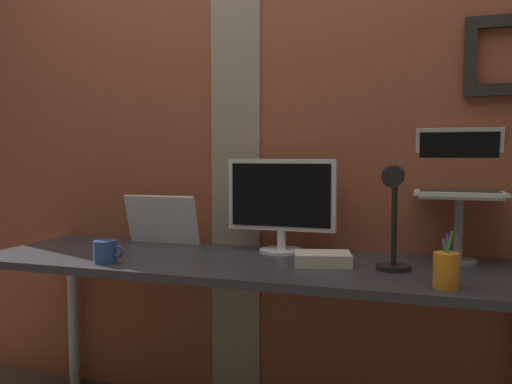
% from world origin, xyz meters
% --- Properties ---
extents(brick_wall_back, '(3.51, 0.16, 2.36)m').
position_xyz_m(brick_wall_back, '(0.00, 0.41, 1.18)').
color(brick_wall_back, brown).
rests_on(brick_wall_back, ground_plane).
extents(desk, '(2.09, 0.62, 0.73)m').
position_xyz_m(desk, '(0.08, 0.04, 0.66)').
color(desk, '#333338').
rests_on(desk, ground_plane).
extents(monitor, '(0.44, 0.18, 0.38)m').
position_xyz_m(monitor, '(0.16, 0.23, 0.94)').
color(monitor, white).
rests_on(monitor, desk).
extents(laptop_stand, '(0.28, 0.22, 0.25)m').
position_xyz_m(laptop_stand, '(0.82, 0.23, 0.89)').
color(laptop_stand, gray).
rests_on(laptop_stand, desk).
extents(laptop, '(0.32, 0.26, 0.25)m').
position_xyz_m(laptop, '(0.82, 0.30, 1.05)').
color(laptop, silver).
rests_on(laptop, laptop_stand).
extents(whiteboard_panel, '(0.34, 0.07, 0.22)m').
position_xyz_m(whiteboard_panel, '(-0.40, 0.26, 0.83)').
color(whiteboard_panel, white).
rests_on(whiteboard_panel, desk).
extents(desk_lamp, '(0.12, 0.20, 0.36)m').
position_xyz_m(desk_lamp, '(0.61, -0.01, 0.95)').
color(desk_lamp, black).
rests_on(desk_lamp, desk).
extents(pen_cup, '(0.07, 0.07, 0.17)m').
position_xyz_m(pen_cup, '(0.77, -0.17, 0.78)').
color(pen_cup, orange).
rests_on(pen_cup, desk).
extents(coffee_mug, '(0.12, 0.08, 0.08)m').
position_xyz_m(coffee_mug, '(-0.40, -0.17, 0.77)').
color(coffee_mug, '#2D4C8C').
rests_on(coffee_mug, desk).
extents(paper_clutter_stack, '(0.23, 0.19, 0.04)m').
position_xyz_m(paper_clutter_stack, '(0.36, 0.04, 0.75)').
color(paper_clutter_stack, silver).
rests_on(paper_clutter_stack, desk).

